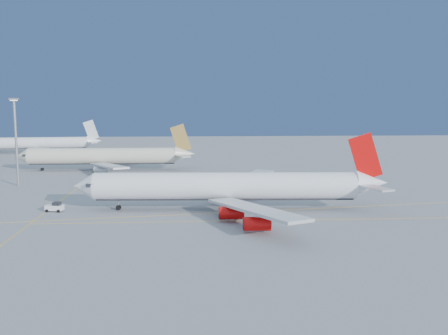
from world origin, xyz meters
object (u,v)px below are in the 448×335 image
(airliner_virgin, at_px, (232,187))
(airliner_third, at_px, (38,143))
(airliner_etihad, at_px, (106,156))
(pushback_tug, at_px, (55,207))
(light_mast, at_px, (16,134))

(airliner_virgin, distance_m, airliner_third, 160.79)
(airliner_etihad, distance_m, pushback_tug, 70.72)
(airliner_third, xyz_separation_m, pushback_tug, (44.12, -135.71, -3.93))
(pushback_tug, relative_size, light_mast, 0.16)
(light_mast, bearing_deg, airliner_third, 103.31)
(airliner_etihad, xyz_separation_m, pushback_tug, (-0.03, -70.60, -4.21))
(airliner_third, distance_m, pushback_tug, 142.76)
(airliner_third, height_order, pushback_tug, airliner_third)
(airliner_virgin, distance_m, pushback_tug, 41.38)
(airliner_virgin, relative_size, airliner_third, 1.21)
(pushback_tug, bearing_deg, airliner_third, 116.90)
(airliner_third, relative_size, pushback_tug, 14.49)
(airliner_virgin, height_order, light_mast, light_mast)
(airliner_virgin, distance_m, light_mast, 73.18)
(light_mast, bearing_deg, airliner_etihad, 58.16)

